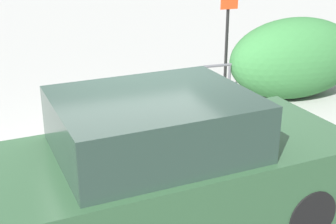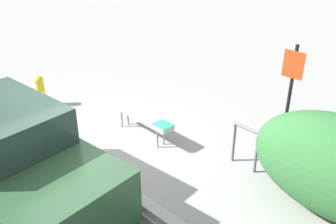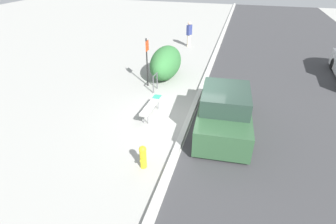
{
  "view_description": "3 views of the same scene",
  "coord_description": "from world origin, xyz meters",
  "px_view_note": "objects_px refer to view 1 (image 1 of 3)",
  "views": [
    {
      "loc": [
        -1.61,
        -5.48,
        3.1
      ],
      "look_at": [
        0.61,
        0.46,
        0.66
      ],
      "focal_mm": 50.0,
      "sensor_mm": 36.0,
      "label": 1
    },
    {
      "loc": [
        5.18,
        -3.04,
        4.05
      ],
      "look_at": [
        1.09,
        1.16,
        1.06
      ],
      "focal_mm": 40.0,
      "sensor_mm": 36.0,
      "label": 2
    },
    {
      "loc": [
        -8.34,
        -1.53,
        5.4
      ],
      "look_at": [
        -0.59,
        0.65,
        0.64
      ],
      "focal_mm": 28.0,
      "sensor_mm": 36.0,
      "label": 3
    }
  ],
  "objects_px": {
    "bench": "(111,107)",
    "parked_car_near": "(165,171)",
    "sign_post": "(227,28)",
    "bike_rack": "(217,81)"
  },
  "relations": [
    {
      "from": "bench",
      "to": "parked_car_near",
      "type": "bearing_deg",
      "value": -89.6
    },
    {
      "from": "bench",
      "to": "bike_rack",
      "type": "relative_size",
      "value": 2.03
    },
    {
      "from": "sign_post",
      "to": "parked_car_near",
      "type": "xyz_separation_m",
      "value": [
        -2.69,
        -3.83,
        -0.69
      ]
    },
    {
      "from": "bench",
      "to": "sign_post",
      "type": "bearing_deg",
      "value": 24.36
    },
    {
      "from": "bench",
      "to": "sign_post",
      "type": "height_order",
      "value": "sign_post"
    },
    {
      "from": "bench",
      "to": "parked_car_near",
      "type": "xyz_separation_m",
      "value": [
        -0.09,
        -2.77,
        0.24
      ]
    },
    {
      "from": "bench",
      "to": "parked_car_near",
      "type": "distance_m",
      "value": 2.78
    },
    {
      "from": "bike_rack",
      "to": "sign_post",
      "type": "distance_m",
      "value": 1.11
    },
    {
      "from": "bench",
      "to": "sign_post",
      "type": "xyz_separation_m",
      "value": [
        2.6,
        1.06,
        0.93
      ]
    },
    {
      "from": "parked_car_near",
      "to": "bench",
      "type": "bearing_deg",
      "value": 84.54
    }
  ]
}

